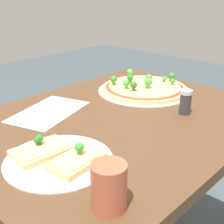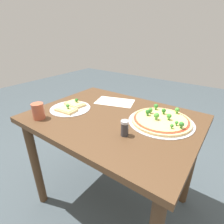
% 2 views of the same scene
% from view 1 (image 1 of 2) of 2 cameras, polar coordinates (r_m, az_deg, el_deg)
% --- Properties ---
extents(dining_table, '(1.05, 0.80, 0.78)m').
position_cam_1_polar(dining_table, '(1.11, 1.18, -6.55)').
color(dining_table, '#4C331E').
rests_on(dining_table, ground_plane).
extents(pizza_tray_whole, '(0.39, 0.39, 0.07)m').
position_cam_1_polar(pizza_tray_whole, '(1.32, 5.89, 4.40)').
color(pizza_tray_whole, silver).
rests_on(pizza_tray_whole, dining_table).
extents(pizza_tray_slice, '(0.28, 0.28, 0.06)m').
position_cam_1_polar(pizza_tray_slice, '(0.82, -9.91, -8.04)').
color(pizza_tray_slice, silver).
rests_on(pizza_tray_slice, dining_table).
extents(drinking_cup, '(0.07, 0.07, 0.10)m').
position_cam_1_polar(drinking_cup, '(0.63, -0.57, -13.47)').
color(drinking_cup, '#AD5138').
rests_on(drinking_cup, dining_table).
extents(condiment_shaker, '(0.04, 0.04, 0.09)m').
position_cam_1_polar(condiment_shaker, '(1.10, 13.28, 1.82)').
color(condiment_shaker, '#333338').
rests_on(condiment_shaker, dining_table).
extents(paper_menu, '(0.32, 0.25, 0.00)m').
position_cam_1_polar(paper_menu, '(1.13, -11.50, 0.08)').
color(paper_menu, silver).
rests_on(paper_menu, dining_table).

